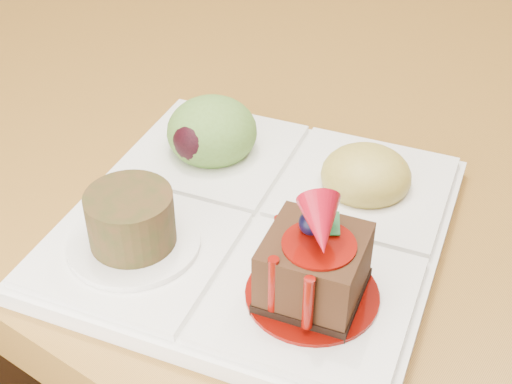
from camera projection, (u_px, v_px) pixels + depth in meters
The scene contains 2 objects.
ground at pixel (408, 289), 1.49m from camera, with size 6.00×6.00×0.00m, color brown.
sampler_plate at pixel (256, 208), 0.47m from camera, with size 0.29×0.29×0.09m.
Camera 1 is at (0.35, -1.05, 1.06)m, focal length 50.00 mm.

